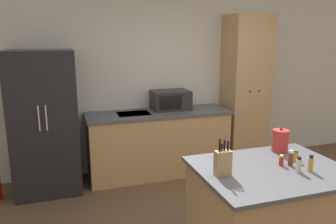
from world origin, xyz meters
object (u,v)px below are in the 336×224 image
Objects in this scene: refrigerator at (45,123)px; spice_bottle_short_red at (299,165)px; spice_bottle_tall_dark at (281,160)px; microwave at (171,100)px; spice_bottle_green_herb at (295,156)px; spice_bottle_amber_oil at (311,164)px; kettle at (280,141)px; pantry_cabinet at (245,91)px; knife_block at (223,162)px; spice_bottle_pale_salt at (291,159)px.

spice_bottle_short_red is at bearing -48.86° from refrigerator.
spice_bottle_tall_dark is 0.71× the size of spice_bottle_short_red.
refrigerator reaches higher than spice_bottle_short_red.
microwave is 5.37× the size of spice_bottle_green_herb.
spice_bottle_amber_oil is 0.48m from kettle.
spice_bottle_short_red is 0.24m from spice_bottle_green_herb.
refrigerator is 7.77× the size of kettle.
spice_bottle_tall_dark is (-0.96, -2.20, -0.20)m from pantry_cabinet.
spice_bottle_amber_oil is 0.59× the size of kettle.
spice_bottle_short_red is at bearing -123.32° from spice_bottle_green_herb.
microwave reaches higher than spice_bottle_tall_dark.
spice_bottle_tall_dark is 0.17m from spice_bottle_short_red.
knife_block reaches higher than spice_bottle_amber_oil.
kettle is (0.43, -1.95, -0.06)m from microwave.
kettle is (0.13, 0.33, 0.04)m from spice_bottle_pale_salt.
spice_bottle_pale_salt is at bearing 116.36° from spice_bottle_amber_oil.
microwave is 2.45m from spice_bottle_amber_oil.
spice_bottle_amber_oil is 1.37× the size of spice_bottle_green_herb.
microwave reaches higher than spice_bottle_pale_salt.
spice_bottle_pale_salt is (0.07, -0.03, 0.02)m from spice_bottle_tall_dark.
spice_bottle_pale_salt is at bearing -82.60° from microwave.
spice_bottle_amber_oil is (-0.82, -2.37, -0.17)m from pantry_cabinet.
spice_bottle_pale_salt is at bearing -111.77° from pantry_cabinet.
knife_block reaches higher than spice_bottle_green_herb.
spice_bottle_pale_salt reaches higher than spice_bottle_green_herb.
knife_block is 1.31× the size of kettle.
refrigerator is 1.72m from microwave.
refrigerator reaches higher than spice_bottle_tall_dark.
knife_block is at bearing -57.03° from refrigerator.
kettle is at bearing -77.58° from microwave.
spice_bottle_short_red is at bearing -83.66° from microwave.
spice_bottle_pale_salt is 0.58× the size of kettle.
spice_bottle_amber_oil reaches higher than spice_bottle_tall_dark.
spice_bottle_green_herb is at bearing -79.70° from microwave.
refrigerator is at bearing 122.97° from knife_block.
pantry_cabinet is 2.69m from knife_block.
spice_bottle_tall_dark is 0.08m from spice_bottle_pale_salt.
refrigerator is 14.04× the size of spice_bottle_short_red.
spice_bottle_amber_oil is (0.37, -2.42, -0.10)m from microwave.
spice_bottle_short_red is 1.29× the size of spice_bottle_green_herb.
spice_bottle_green_herb is at bearing -109.98° from pantry_cabinet.
microwave reaches higher than spice_bottle_amber_oil.
knife_block is at bearing -174.91° from spice_bottle_green_herb.
pantry_cabinet is 16.67× the size of spice_bottle_amber_oil.
refrigerator reaches higher than kettle.
spice_bottle_short_red is 0.96× the size of spice_bottle_pale_salt.
spice_bottle_short_red is at bearing -12.94° from knife_block.
spice_bottle_pale_salt is (-0.89, -2.23, -0.18)m from pantry_cabinet.
spice_bottle_green_herb is (0.40, -2.20, -0.12)m from microwave.
knife_block is 0.74m from spice_bottle_green_herb.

